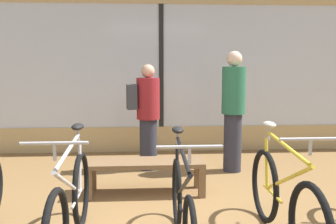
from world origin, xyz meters
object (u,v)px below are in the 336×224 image
(bicycle_right, at_px, (283,201))
(display_bench, at_px, (146,167))
(bicycle_left, at_px, (71,206))
(customer_near_rack, at_px, (233,107))
(customer_by_window, at_px, (147,114))
(bicycle_center, at_px, (182,207))

(bicycle_right, height_order, display_bench, bicycle_right)
(bicycle_left, distance_m, customer_near_rack, 3.03)
(bicycle_right, xyz_separation_m, display_bench, (-1.18, 1.37, -0.06))
(bicycle_right, height_order, customer_by_window, customer_by_window)
(display_bench, bearing_deg, bicycle_right, -49.26)
(bicycle_center, distance_m, bicycle_right, 0.89)
(bicycle_right, relative_size, customer_by_window, 1.12)
(bicycle_center, xyz_separation_m, customer_near_rack, (0.98, 2.32, 0.57))
(display_bench, relative_size, customer_near_rack, 0.80)
(bicycle_left, height_order, customer_near_rack, customer_near_rack)
(bicycle_center, relative_size, display_bench, 1.21)
(bicycle_center, relative_size, customer_by_window, 1.09)
(bicycle_left, relative_size, customer_by_window, 1.14)
(customer_near_rack, bearing_deg, customer_by_window, 172.71)
(customer_near_rack, bearing_deg, display_bench, -144.77)
(bicycle_right, distance_m, display_bench, 1.81)
(customer_near_rack, relative_size, customer_by_window, 1.12)
(display_bench, bearing_deg, bicycle_center, -78.19)
(bicycle_right, bearing_deg, bicycle_center, -176.79)
(bicycle_left, relative_size, bicycle_right, 1.01)
(bicycle_center, bearing_deg, bicycle_left, 177.80)
(bicycle_center, bearing_deg, bicycle_right, 3.21)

